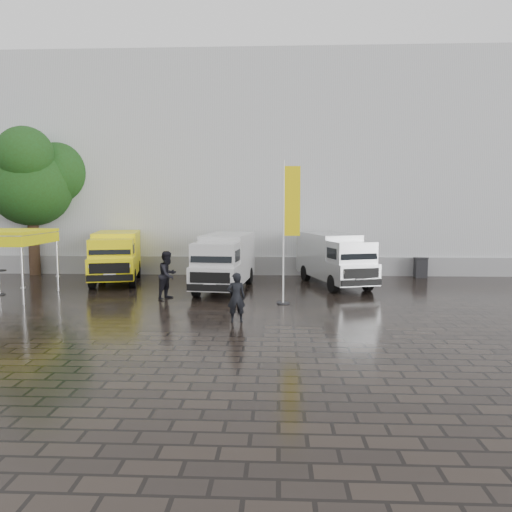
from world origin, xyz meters
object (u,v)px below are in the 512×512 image
Objects in this scene: van_white at (225,262)px; canopy_tent at (3,234)px; van_silver at (334,260)px; flagpole at (288,224)px; wheelie_bin at (421,267)px; person_tent at (168,275)px; van_yellow at (116,258)px; person_front at (236,297)px.

canopy_tent is (-8.88, -2.22, 1.37)m from van_white.
canopy_tent is at bearing 177.62° from van_silver.
flagpole is (-2.28, -4.46, 1.89)m from van_silver.
canopy_tent is 3.05× the size of wheelie_bin.
van_silver is 2.87× the size of person_tent.
van_white reaches higher than person_tent.
flagpole is at bearing -42.63° from van_yellow.
van_white is at bearing -30.74° from van_yellow.
person_front is (-1.74, -3.12, -2.28)m from flagpole.
canopy_tent is 1.66× the size of person_tent.
flagpole is at bearing -4.00° from canopy_tent.
person_tent is (-2.08, -2.25, -0.26)m from van_white.
person_tent reaches higher than person_front.
van_yellow is 0.95× the size of van_silver.
person_front is 5.01m from person_tent.
van_yellow is at bearing -60.39° from person_front.
flagpole is at bearing -73.98° from person_tent.
van_silver is at bearing -37.54° from person_tent.
person_tent is (-7.14, -3.67, -0.24)m from van_silver.
flagpole is 10.41m from wheelie_bin.
canopy_tent is at bearing -160.41° from van_white.
van_white is 2.92× the size of person_tent.
person_tent is at bearing -0.21° from canopy_tent.
wheelie_bin is at bearing 18.77° from canopy_tent.
person_front is (-8.82, -10.31, 0.29)m from wheelie_bin.
canopy_tent is 10.82m from person_front.
van_yellow is 10.63m from van_silver.
van_white is at bearing -17.56° from person_tent.
canopy_tent reaches higher than person_front.
van_white is at bearing 14.04° from canopy_tent.
canopy_tent reaches higher than van_silver.
flagpole is (11.67, -0.82, 0.50)m from canopy_tent.
canopy_tent is (-3.32, -4.09, 1.38)m from van_yellow.
van_silver reaches higher than person_tent.
wheelie_bin is (15.42, 2.29, -0.69)m from van_yellow.
person_front is at bearing -134.97° from van_silver.
canopy_tent reaches higher than person_tent.
van_silver is at bearing 14.65° from canopy_tent.
van_silver reaches higher than wheelie_bin.
van_white is 4.52m from flagpole.
van_silver is 8.03m from person_tent.
flagpole is at bearing -134.07° from van_silver.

